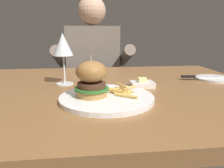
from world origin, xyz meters
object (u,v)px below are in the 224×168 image
Objects in this scene: butter_dish at (142,84)px; burger_sandwich at (91,79)px; wine_glass at (63,46)px; bread_plate at (214,79)px; diner_person at (93,85)px; table_knife at (203,77)px; main_plate at (107,98)px.

burger_sandwich is at bearing -143.44° from butter_dish.
wine_glass is at bearing 165.86° from butter_dish.
diner_person reaches higher than bread_plate.
burger_sandwich is at bearing -156.96° from bread_plate.
wine_glass is at bearing -178.64° from table_knife.
burger_sandwich is (-0.05, 0.00, 0.06)m from main_plate.
wine_glass is at bearing 114.83° from burger_sandwich.
butter_dish is at bearing -14.14° from wine_glass.
bread_plate is 0.36m from butter_dish.
table_knife reaches higher than main_plate.
butter_dish is at bearing -163.13° from table_knife.
wine_glass is at bearing -179.14° from bread_plate.
main_plate is at bearing -135.56° from butter_dish.
main_plate is 1.46× the size of wine_glass.
butter_dish is (0.20, 0.15, -0.06)m from burger_sandwich.
diner_person is at bearing 78.72° from wine_glass.
burger_sandwich is at bearing -91.99° from diner_person.
main_plate is at bearing -89.02° from diner_person.
burger_sandwich is at bearing -154.43° from table_knife.
diner_person is at bearing 127.90° from bread_plate.
diner_person is (0.03, 0.89, -0.25)m from burger_sandwich.
butter_dish is at bearing 36.56° from burger_sandwich.
bread_plate is 0.66× the size of table_knife.
table_knife is 0.31m from butter_dish.
wine_glass is 0.61m from table_knife.
diner_person is at bearing 88.01° from burger_sandwich.
butter_dish reaches higher than table_knife.
wine_glass is 1.31× the size of bread_plate.
diner_person is (-0.46, 0.66, -0.19)m from table_knife.
wine_glass is (-0.15, 0.22, 0.15)m from main_plate.
bread_plate is at bearing 25.09° from main_plate.
main_plate reaches higher than bread_plate.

